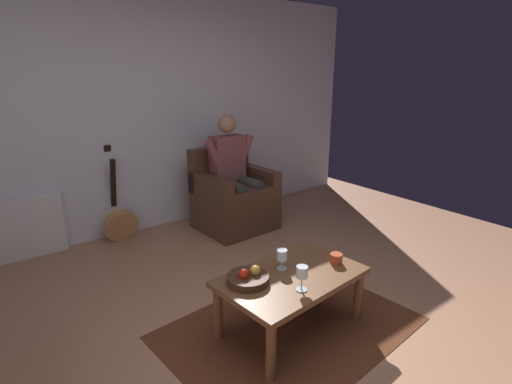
{
  "coord_description": "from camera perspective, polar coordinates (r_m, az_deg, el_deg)",
  "views": [
    {
      "loc": [
        1.59,
        1.43,
        1.71
      ],
      "look_at": [
        -0.39,
        -1.21,
        0.68
      ],
      "focal_mm": 27.35,
      "sensor_mm": 36.0,
      "label": 1
    }
  ],
  "objects": [
    {
      "name": "wall_back",
      "position": [
        4.4,
        -15.82,
        11.0
      ],
      "size": [
        5.72,
        0.06,
        2.55
      ],
      "primitive_type": "cube",
      "color": "silver",
      "rests_on": "ground"
    },
    {
      "name": "person_seated",
      "position": [
        4.27,
        -3.23,
        3.33
      ],
      "size": [
        0.65,
        0.58,
        1.26
      ],
      "rotation": [
        0.0,
        0.0,
        0.05
      ],
      "color": "brown",
      "rests_on": "ground"
    },
    {
      "name": "coffee_table",
      "position": [
        2.68,
        5.16,
        -13.04
      ],
      "size": [
        1.0,
        0.68,
        0.42
      ],
      "rotation": [
        0.0,
        0.0,
        0.09
      ],
      "color": "brown",
      "rests_on": "ground"
    },
    {
      "name": "guitar",
      "position": [
        4.31,
        -19.25,
        -4.0
      ],
      "size": [
        0.34,
        0.32,
        1.0
      ],
      "color": "#B48048",
      "rests_on": "ground"
    },
    {
      "name": "ground_plane",
      "position": [
        2.74,
        9.31,
        -21.6
      ],
      "size": [
        6.39,
        6.39,
        0.0
      ],
      "primitive_type": "plane",
      "color": "#AA7455"
    },
    {
      "name": "rug",
      "position": [
        2.88,
        4.96,
        -19.12
      ],
      "size": [
        1.75,
        1.34,
        0.01
      ],
      "primitive_type": "cube",
      "rotation": [
        0.0,
        0.0,
        0.09
      ],
      "color": "#572C19",
      "rests_on": "ground"
    },
    {
      "name": "radiator",
      "position": [
        4.26,
        -30.24,
        -4.56
      ],
      "size": [
        0.61,
        0.06,
        0.59
      ],
      "primitive_type": "cube",
      "color": "white",
      "rests_on": "ground"
    },
    {
      "name": "candle_jar",
      "position": [
        2.82,
        11.65,
        -9.51
      ],
      "size": [
        0.09,
        0.09,
        0.07
      ],
      "primitive_type": "cylinder",
      "color": "#B64522",
      "rests_on": "coffee_table"
    },
    {
      "name": "wine_glass_near",
      "position": [
        2.68,
        3.82,
        -9.38
      ],
      "size": [
        0.07,
        0.07,
        0.14
      ],
      "color": "silver",
      "rests_on": "coffee_table"
    },
    {
      "name": "armchair",
      "position": [
        4.39,
        -3.34,
        -1.09
      ],
      "size": [
        0.79,
        0.75,
        0.9
      ],
      "rotation": [
        0.0,
        0.0,
        0.05
      ],
      "color": "#4B2F21",
      "rests_on": "ground"
    },
    {
      "name": "wine_glass_far",
      "position": [
        2.43,
        6.74,
        -11.79
      ],
      "size": [
        0.07,
        0.07,
        0.16
      ],
      "color": "silver",
      "rests_on": "coffee_table"
    },
    {
      "name": "fruit_bowl",
      "position": [
        2.54,
        -1.16,
        -12.45
      ],
      "size": [
        0.27,
        0.27,
        0.11
      ],
      "color": "#402416",
      "rests_on": "coffee_table"
    }
  ]
}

